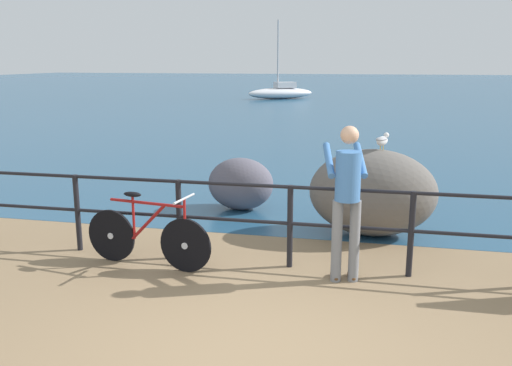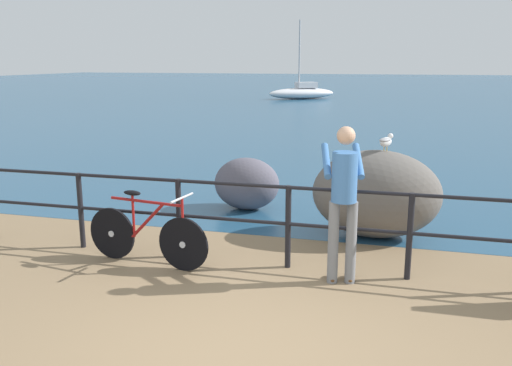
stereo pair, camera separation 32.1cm
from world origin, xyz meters
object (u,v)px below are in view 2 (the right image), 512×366
object	(u,v)px
person_at_railing	(344,197)
sailboat	(302,92)
breakwater_boulder_left	(247,184)
breakwater_boulder_main	(376,194)
seagull	(386,141)
bicycle	(147,234)

from	to	relation	value
person_at_railing	sailboat	size ratio (longest dim) A/B	0.36
breakwater_boulder_left	sailboat	xyz separation A→B (m)	(-3.84, 26.29, -0.01)
breakwater_boulder_main	sailboat	distance (m)	27.87
seagull	sailboat	world-z (taller)	sailboat
bicycle	breakwater_boulder_main	world-z (taller)	breakwater_boulder_main
breakwater_boulder_left	seagull	xyz separation A→B (m)	(2.26, -0.94, 0.95)
seagull	breakwater_boulder_left	bearing A→B (deg)	94.89
person_at_railing	breakwater_boulder_main	size ratio (longest dim) A/B	0.99
bicycle	seagull	world-z (taller)	seagull
bicycle	sailboat	bearing A→B (deg)	105.17
person_at_railing	seagull	xyz separation A→B (m)	(0.38, 1.76, 0.39)
breakwater_boulder_main	sailboat	bearing A→B (deg)	102.44
person_at_railing	breakwater_boulder_left	bearing A→B (deg)	21.55
breakwater_boulder_left	sailboat	size ratio (longest dim) A/B	0.23
bicycle	sailboat	world-z (taller)	sailboat
sailboat	person_at_railing	bearing A→B (deg)	68.02
person_at_railing	seagull	bearing A→B (deg)	-25.50
seagull	sailboat	bearing A→B (deg)	40.05
person_at_railing	seagull	distance (m)	1.84
breakwater_boulder_main	person_at_railing	bearing A→B (deg)	-98.95
bicycle	person_at_railing	bearing A→B (deg)	10.31
bicycle	breakwater_boulder_main	distance (m)	3.24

